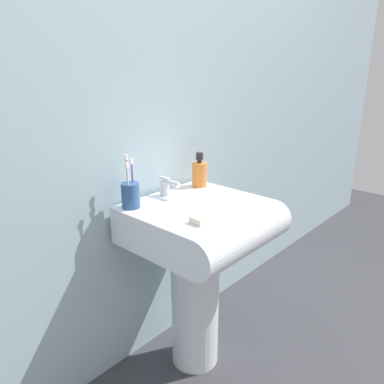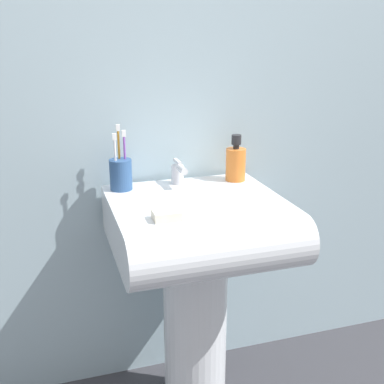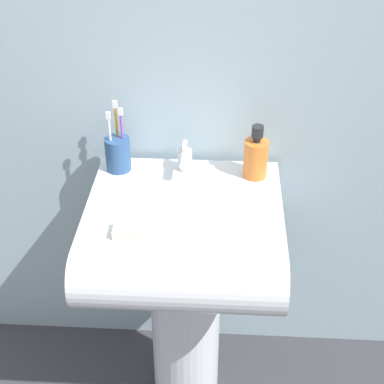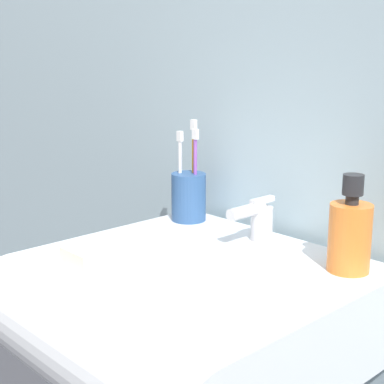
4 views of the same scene
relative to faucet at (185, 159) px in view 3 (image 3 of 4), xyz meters
The scene contains 6 objects.
sink_pedestal 0.51m from the faucet, 86.22° to the right, with size 0.20×0.20×0.60m, color white.
sink_basin 0.23m from the faucet, 87.22° to the right, with size 0.50×0.50×0.15m.
faucet is the anchor object (origin of this frame).
toothbrush_cup 0.19m from the faucet, behind, with size 0.07×0.07×0.20m.
soap_bottle 0.19m from the faucet, ahead, with size 0.07×0.07×0.15m.
bar_soap 0.31m from the faucet, 111.64° to the right, with size 0.07×0.05×0.02m, color silver.
Camera 3 is at (0.09, -1.23, 1.63)m, focal length 55.00 mm.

